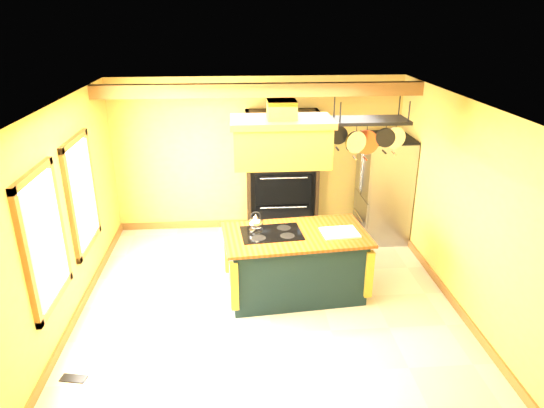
{
  "coord_description": "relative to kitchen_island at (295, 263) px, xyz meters",
  "views": [
    {
      "loc": [
        -0.36,
        -5.68,
        3.7
      ],
      "look_at": [
        0.08,
        0.3,
        1.3
      ],
      "focal_mm": 32.0,
      "sensor_mm": 36.0,
      "label": 1
    }
  ],
  "objects": [
    {
      "name": "floor",
      "position": [
        -0.39,
        -0.16,
        -0.47
      ],
      "size": [
        5.0,
        5.0,
        0.0
      ],
      "primitive_type": "plane",
      "color": "beige",
      "rests_on": "ground"
    },
    {
      "name": "ceiling",
      "position": [
        -0.39,
        -0.16,
        2.23
      ],
      "size": [
        5.0,
        5.0,
        0.0
      ],
      "primitive_type": "plane",
      "rotation": [
        3.14,
        0.0,
        0.0
      ],
      "color": "white",
      "rests_on": "wall_back"
    },
    {
      "name": "wall_back",
      "position": [
        -0.39,
        2.34,
        0.88
      ],
      "size": [
        5.0,
        0.02,
        2.7
      ],
      "primitive_type": "cube",
      "color": "gold",
      "rests_on": "floor"
    },
    {
      "name": "wall_front",
      "position": [
        -0.39,
        -2.66,
        0.88
      ],
      "size": [
        5.0,
        0.02,
        2.7
      ],
      "primitive_type": "cube",
      "color": "gold",
      "rests_on": "floor"
    },
    {
      "name": "wall_left",
      "position": [
        -2.89,
        -0.16,
        0.88
      ],
      "size": [
        0.02,
        5.0,
        2.7
      ],
      "primitive_type": "cube",
      "color": "gold",
      "rests_on": "floor"
    },
    {
      "name": "wall_right",
      "position": [
        2.11,
        -0.16,
        0.88
      ],
      "size": [
        0.02,
        5.0,
        2.7
      ],
      "primitive_type": "cube",
      "color": "gold",
      "rests_on": "floor"
    },
    {
      "name": "ceiling_beam",
      "position": [
        -0.39,
        1.54,
        2.12
      ],
      "size": [
        5.0,
        0.15,
        0.2
      ],
      "primitive_type": "cube",
      "color": "brown",
      "rests_on": "ceiling"
    },
    {
      "name": "window_near",
      "position": [
        -2.85,
        -0.96,
        0.93
      ],
      "size": [
        0.06,
        1.06,
        1.56
      ],
      "color": "brown",
      "rests_on": "wall_left"
    },
    {
      "name": "window_far",
      "position": [
        -2.85,
        0.44,
        0.93
      ],
      "size": [
        0.06,
        1.06,
        1.56
      ],
      "color": "brown",
      "rests_on": "wall_left"
    },
    {
      "name": "kitchen_island",
      "position": [
        0.0,
        0.0,
        0.0
      ],
      "size": [
        2.02,
        1.24,
        1.11
      ],
      "rotation": [
        0.0,
        0.0,
        0.09
      ],
      "color": "#13252C",
      "rests_on": "floor"
    },
    {
      "name": "range_hood",
      "position": [
        -0.2,
        -0.0,
        1.75
      ],
      "size": [
        1.26,
        0.71,
        0.8
      ],
      "color": "#A77E29",
      "rests_on": "ceiling"
    },
    {
      "name": "pot_rack",
      "position": [
        0.91,
        0.01,
        1.86
      ],
      "size": [
        1.0,
        0.46,
        0.72
      ],
      "color": "black",
      "rests_on": "ceiling"
    },
    {
      "name": "refrigerator",
      "position": [
        1.71,
        1.74,
        0.38
      ],
      "size": [
        0.76,
        0.9,
        1.75
      ],
      "color": "gray",
      "rests_on": "floor"
    },
    {
      "name": "hutch",
      "position": [
        0.01,
        2.1,
        0.38
      ],
      "size": [
        1.22,
        0.56,
        2.17
      ],
      "color": "black",
      "rests_on": "floor"
    },
    {
      "name": "floor_register",
      "position": [
        -2.58,
        -1.54,
        -0.46
      ],
      "size": [
        0.3,
        0.17,
        0.01
      ],
      "primitive_type": "cube",
      "rotation": [
        0.0,
        0.0,
        -0.19
      ],
      "color": "black",
      "rests_on": "floor"
    }
  ]
}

